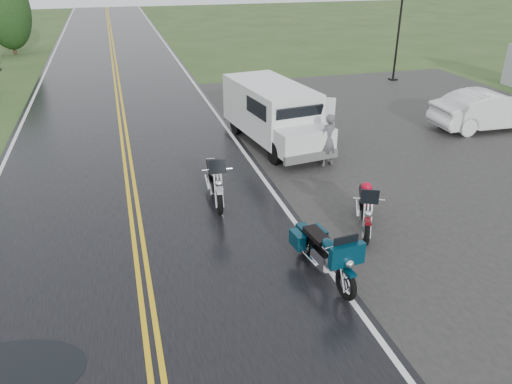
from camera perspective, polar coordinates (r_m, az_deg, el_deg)
ground at (r=10.17m, az=-12.45°, el=-11.71°), size 120.00×120.00×0.00m
road at (r=19.14m, az=-14.85°, el=6.35°), size 8.00×100.00×0.04m
parking_pad at (r=18.24m, az=22.87°, el=4.18°), size 14.00×24.00×0.03m
motorcycle_red at (r=11.45m, az=12.64°, el=-3.29°), size 1.65×2.34×1.31m
motorcycle_teal at (r=9.63m, az=10.35°, el=-8.97°), size 1.07×2.33×1.33m
motorcycle_silver at (r=12.48m, az=-4.24°, el=0.14°), size 1.09×2.48×1.42m
van_white at (r=15.54m, az=2.25°, el=6.75°), size 2.74×5.55×2.09m
person_at_van at (r=15.63m, az=8.23°, el=5.79°), size 0.69×0.55×1.66m
sedan_white at (r=20.93m, az=25.11°, el=8.41°), size 4.39×1.62×1.43m
lamp_post_far_right at (r=27.52m, az=15.92°, el=16.75°), size 0.39×0.39×4.50m
tree_left_far at (r=37.52m, az=-26.46°, el=17.31°), size 2.93×2.93×4.51m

